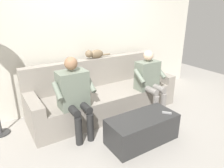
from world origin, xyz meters
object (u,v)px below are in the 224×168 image
at_px(person_right_seated, 74,93).
at_px(remote_gray, 167,113).
at_px(couch, 103,96).
at_px(cat_on_backrest, 94,54).
at_px(person_left_seated, 149,79).
at_px(coffee_table, 142,129).

distance_m(person_right_seated, remote_gray, 1.36).
height_order(couch, remote_gray, couch).
bearing_deg(person_right_seated, cat_on_backrest, -135.51).
bearing_deg(person_left_seated, couch, -31.24).
bearing_deg(coffee_table, couch, -90.00).
height_order(coffee_table, cat_on_backrest, cat_on_backrest).
height_order(coffee_table, remote_gray, remote_gray).
relative_size(couch, cat_on_backrest, 5.27).
xyz_separation_m(coffee_table, person_right_seated, (0.70, -0.71, 0.47)).
bearing_deg(couch, coffee_table, 90.00).
relative_size(coffee_table, person_right_seated, 0.85).
relative_size(couch, person_right_seated, 2.26).
height_order(coffee_table, person_left_seated, person_left_seated).
xyz_separation_m(coffee_table, remote_gray, (-0.36, 0.10, 0.20)).
distance_m(coffee_table, cat_on_backrest, 1.62).
distance_m(couch, remote_gray, 1.26).
distance_m(person_left_seated, remote_gray, 0.88).
bearing_deg(coffee_table, person_left_seated, -136.28).
bearing_deg(cat_on_backrest, remote_gray, 103.97).
bearing_deg(couch, remote_gray, 106.74).
height_order(person_left_seated, cat_on_backrest, person_left_seated).
xyz_separation_m(couch, person_right_seated, (0.70, 0.39, 0.36)).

